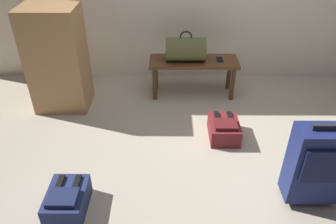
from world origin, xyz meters
The scene contains 8 objects.
ground_plane centered at (0.00, 0.00, 0.00)m, with size 6.60×6.60×0.00m, color #B2A893.
bench centered at (-0.12, 1.06, 0.36)m, with size 1.00×0.36×0.43m.
duffel_bag_olive centered at (-0.22, 1.06, 0.56)m, with size 0.44×0.26×0.34m.
cell_phone centered at (0.17, 1.07, 0.44)m, with size 0.07×0.14×0.01m.
suitcase_upright_navy centered at (0.66, -0.57, 0.36)m, with size 0.39×0.23×0.70m.
backpack_maroon centered at (0.13, 0.22, 0.09)m, with size 0.28×0.38×0.21m.
backpack_navy centered at (-1.15, -0.67, 0.09)m, with size 0.28×0.38×0.21m.
side_cabinet centered at (-1.57, 0.81, 0.55)m, with size 0.56×0.44×1.10m.
Camera 1 is at (-0.40, -2.32, 1.96)m, focal length 34.79 mm.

